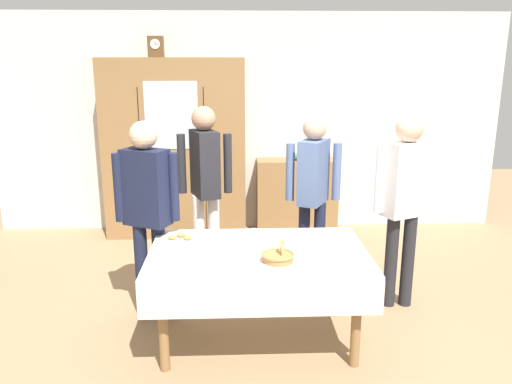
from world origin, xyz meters
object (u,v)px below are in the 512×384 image
tea_cup_center (329,238)px  bookshelf_low (297,196)px  pastry_plate (180,239)px  spoon_mid_right (200,250)px  bread_basket (278,257)px  spoon_far_left (231,244)px  spoon_center (314,252)px  mantel_clock (156,47)px  person_behind_table_left (147,201)px  book_stack (298,157)px  person_near_right_end (313,184)px  person_by_cabinet (405,193)px  dining_table (258,265)px  tea_cup_front_edge (254,234)px  tea_cup_mid_right (342,256)px  person_beside_shelf (205,176)px  wall_cabinet (175,149)px

tea_cup_center → bookshelf_low: bearing=89.1°
pastry_plate → spoon_mid_right: bearing=-51.9°
bread_basket → spoon_far_left: size_ratio=2.02×
spoon_center → mantel_clock: bearing=119.7°
spoon_center → person_behind_table_left: size_ratio=0.07×
book_stack → person_near_right_end: 1.54m
person_by_cabinet → bookshelf_low: bearing=107.7°
dining_table → bookshelf_low: bearing=77.1°
mantel_clock → tea_cup_front_edge: mantel_clock is taller
tea_cup_mid_right → spoon_center: 0.23m
mantel_clock → pastry_plate: mantel_clock is taller
pastry_plate → spoon_center: size_ratio=2.35×
person_beside_shelf → person_near_right_end: size_ratio=1.05×
wall_cabinet → tea_cup_mid_right: size_ratio=16.60×
spoon_mid_right → person_near_right_end: person_near_right_end is taller
spoon_center → wall_cabinet: bearing=116.7°
person_near_right_end → person_by_cabinet: (0.70, -0.52, 0.05)m
pastry_plate → person_near_right_end: 1.45m
dining_table → bookshelf_low: 2.71m
spoon_mid_right → person_beside_shelf: size_ratio=0.07×
bread_basket → spoon_center: size_ratio=2.02×
bread_basket → spoon_far_left: bread_basket is taller
tea_cup_mid_right → pastry_plate: size_ratio=0.46×
dining_table → person_near_right_end: person_near_right_end is taller
tea_cup_mid_right → person_near_right_end: 1.28m
wall_cabinet → tea_cup_center: wall_cabinet is taller
mantel_clock → person_behind_table_left: 2.48m
person_near_right_end → person_beside_shelf: bearing=171.5°
tea_cup_center → bread_basket: 0.59m
person_behind_table_left → mantel_clock: bearing=95.1°
tea_cup_front_edge → person_by_cabinet: person_by_cabinet is taller
tea_cup_center → spoon_center: bearing=-123.8°
bookshelf_low → person_behind_table_left: (-1.49, -2.18, 0.56)m
tea_cup_center → bread_basket: bread_basket is taller
spoon_far_left → person_near_right_end: (0.77, 0.92, 0.24)m
bread_basket → person_beside_shelf: (-0.59, 1.42, 0.27)m
tea_cup_front_edge → tea_cup_center: size_ratio=1.00×
tea_cup_center → spoon_far_left: tea_cup_center is taller
tea_cup_front_edge → person_near_right_end: 0.98m
bookshelf_low → tea_cup_mid_right: bookshelf_low is taller
tea_cup_center → spoon_mid_right: bearing=-170.4°
book_stack → mantel_clock: bearing=-178.3°
bookshelf_low → tea_cup_center: bearing=-90.9°
tea_cup_mid_right → person_behind_table_left: person_behind_table_left is taller
person_near_right_end → spoon_center: bearing=-98.1°
bread_basket → spoon_mid_right: 0.61m
bread_basket → book_stack: bearing=80.4°
wall_cabinet → person_behind_table_left: bearing=-89.5°
mantel_clock → tea_cup_mid_right: bearing=-58.8°
wall_cabinet → pastry_plate: (0.30, -2.32, -0.32)m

